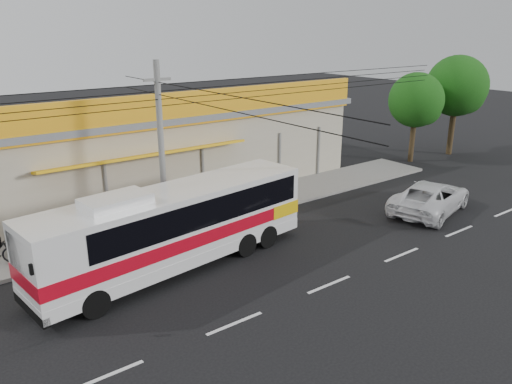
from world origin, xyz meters
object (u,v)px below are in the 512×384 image
utility_pole (158,94)px  tree_near (418,102)px  white_car (430,197)px  motorbike_red (63,248)px  tree_far (459,88)px  coach_bus (179,222)px

utility_pole → tree_near: bearing=5.9°
white_car → tree_near: size_ratio=0.92×
motorbike_red → tree_near: tree_near is taller
tree_near → tree_far: (3.91, -0.38, 0.66)m
motorbike_red → utility_pole: size_ratio=0.06×
white_car → tree_far: (11.36, 6.14, 3.87)m
utility_pole → tree_near: size_ratio=5.81×
white_car → coach_bus: bearing=66.2°
white_car → tree_near: 10.41m
coach_bus → tree_near: 20.53m
tree_far → coach_bus: bearing=-170.4°
motorbike_red → white_car: white_car is taller
motorbike_red → tree_near: size_ratio=0.32×
white_car → motorbike_red: bearing=58.5°
motorbike_red → tree_near: 23.66m
utility_pole → white_car: bearing=-21.0°
motorbike_red → tree_far: 27.59m
motorbike_red → tree_near: (23.37, 1.60, 3.32)m
coach_bus → tree_far: bearing=2.6°
white_car → utility_pole: bearing=54.7°
motorbike_red → white_car: 16.66m
utility_pole → tree_far: bearing=4.0°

